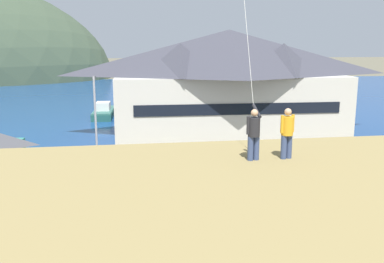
{
  "coord_description": "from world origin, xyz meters",
  "views": [
    {
      "loc": [
        -3.18,
        -22.06,
        9.76
      ],
      "look_at": [
        1.5,
        9.0,
        3.26
      ],
      "focal_mm": 39.3,
      "sensor_mm": 36.0,
      "label": 1
    }
  ],
  "objects_px": {
    "moored_boat_outer_mooring": "(158,116)",
    "person_kite_flyer": "(254,132)",
    "parked_car_front_row_silver": "(192,198)",
    "parked_car_back_row_right": "(373,162)",
    "parked_car_mid_row_near": "(62,202)",
    "parked_car_corner_spot": "(313,164)",
    "parked_car_lone_by_shed": "(85,169)",
    "harbor_lodge": "(229,80)",
    "person_companion": "(287,132)",
    "parked_car_back_row_left": "(287,197)",
    "parking_light_pole": "(96,117)",
    "parked_car_mid_row_center": "(191,167)",
    "storage_shed_waterside": "(181,115)",
    "wharf_dock": "(131,115)",
    "moored_boat_wharfside": "(104,112)"
  },
  "relations": [
    {
      "from": "wharf_dock",
      "to": "parked_car_mid_row_center",
      "type": "xyz_separation_m",
      "value": [
        4.17,
        -28.32,
        0.71
      ]
    },
    {
      "from": "parked_car_back_row_left",
      "to": "parking_light_pole",
      "type": "bearing_deg",
      "value": 137.91
    },
    {
      "from": "wharf_dock",
      "to": "person_kite_flyer",
      "type": "relative_size",
      "value": 6.98
    },
    {
      "from": "storage_shed_waterside",
      "to": "moored_boat_outer_mooring",
      "type": "bearing_deg",
      "value": 103.09
    },
    {
      "from": "wharf_dock",
      "to": "parking_light_pole",
      "type": "xyz_separation_m",
      "value": [
        -2.76,
        -24.69,
        3.96
      ]
    },
    {
      "from": "parking_light_pole",
      "to": "parked_car_back_row_left",
      "type": "bearing_deg",
      "value": -42.09
    },
    {
      "from": "parked_car_mid_row_near",
      "to": "parked_car_back_row_right",
      "type": "bearing_deg",
      "value": 13.06
    },
    {
      "from": "parked_car_mid_row_near",
      "to": "person_companion",
      "type": "xyz_separation_m",
      "value": [
        9.2,
        -9.88,
        5.8
      ]
    },
    {
      "from": "parked_car_corner_spot",
      "to": "parked_car_lone_by_shed",
      "type": "height_order",
      "value": "same"
    },
    {
      "from": "storage_shed_waterside",
      "to": "parked_car_corner_spot",
      "type": "relative_size",
      "value": 1.24
    },
    {
      "from": "person_companion",
      "to": "parked_car_lone_by_shed",
      "type": "bearing_deg",
      "value": 117.52
    },
    {
      "from": "harbor_lodge",
      "to": "parked_car_lone_by_shed",
      "type": "relative_size",
      "value": 6.08
    },
    {
      "from": "harbor_lodge",
      "to": "parked_car_front_row_silver",
      "type": "bearing_deg",
      "value": -108.6
    },
    {
      "from": "moored_boat_outer_mooring",
      "to": "person_kite_flyer",
      "type": "bearing_deg",
      "value": -89.28
    },
    {
      "from": "person_companion",
      "to": "moored_boat_wharfside",
      "type": "bearing_deg",
      "value": 101.07
    },
    {
      "from": "moored_boat_wharfside",
      "to": "parked_car_front_row_silver",
      "type": "distance_m",
      "value": 36.05
    },
    {
      "from": "parked_car_back_row_right",
      "to": "parked_car_mid_row_center",
      "type": "relative_size",
      "value": 1.01
    },
    {
      "from": "harbor_lodge",
      "to": "wharf_dock",
      "type": "distance_m",
      "value": 17.6
    },
    {
      "from": "parked_car_front_row_silver",
      "to": "parked_car_mid_row_near",
      "type": "xyz_separation_m",
      "value": [
        -7.34,
        0.44,
        0.0
      ]
    },
    {
      "from": "parked_car_lone_by_shed",
      "to": "moored_boat_outer_mooring",
      "type": "bearing_deg",
      "value": 74.1
    },
    {
      "from": "harbor_lodge",
      "to": "moored_boat_wharfside",
      "type": "distance_m",
      "value": 20.44
    },
    {
      "from": "harbor_lodge",
      "to": "parked_car_lone_by_shed",
      "type": "xyz_separation_m",
      "value": [
        -13.95,
        -14.79,
        -4.98
      ]
    },
    {
      "from": "person_kite_flyer",
      "to": "storage_shed_waterside",
      "type": "bearing_deg",
      "value": 87.32
    },
    {
      "from": "parking_light_pole",
      "to": "parked_car_corner_spot",
      "type": "bearing_deg",
      "value": -14.6
    },
    {
      "from": "person_kite_flyer",
      "to": "person_companion",
      "type": "height_order",
      "value": "person_kite_flyer"
    },
    {
      "from": "parked_car_mid_row_near",
      "to": "person_companion",
      "type": "bearing_deg",
      "value": -47.06
    },
    {
      "from": "harbor_lodge",
      "to": "parked_car_corner_spot",
      "type": "bearing_deg",
      "value": -80.4
    },
    {
      "from": "parked_car_mid_row_near",
      "to": "person_kite_flyer",
      "type": "relative_size",
      "value": 2.27
    },
    {
      "from": "moored_boat_outer_mooring",
      "to": "parked_car_corner_spot",
      "type": "bearing_deg",
      "value": -68.66
    },
    {
      "from": "storage_shed_waterside",
      "to": "parked_car_mid_row_near",
      "type": "xyz_separation_m",
      "value": [
        -9.51,
        -21.84,
        -1.21
      ]
    },
    {
      "from": "storage_shed_waterside",
      "to": "person_kite_flyer",
      "type": "distance_m",
      "value": 32.12
    },
    {
      "from": "parked_car_back_row_left",
      "to": "person_kite_flyer",
      "type": "height_order",
      "value": "person_kite_flyer"
    },
    {
      "from": "parked_car_back_row_left",
      "to": "wharf_dock",
      "type": "bearing_deg",
      "value": 104.08
    },
    {
      "from": "parked_car_back_row_right",
      "to": "person_kite_flyer",
      "type": "relative_size",
      "value": 2.31
    },
    {
      "from": "parked_car_back_row_right",
      "to": "parked_car_mid_row_near",
      "type": "distance_m",
      "value": 22.71
    },
    {
      "from": "wharf_dock",
      "to": "moored_boat_outer_mooring",
      "type": "bearing_deg",
      "value": -47.36
    },
    {
      "from": "parked_car_mid_row_center",
      "to": "storage_shed_waterside",
      "type": "bearing_deg",
      "value": 85.54
    },
    {
      "from": "parked_car_front_row_silver",
      "to": "parked_car_corner_spot",
      "type": "height_order",
      "value": "same"
    },
    {
      "from": "parked_car_front_row_silver",
      "to": "parked_car_back_row_right",
      "type": "relative_size",
      "value": 1.01
    },
    {
      "from": "person_kite_flyer",
      "to": "parked_car_mid_row_center",
      "type": "bearing_deg",
      "value": 89.14
    },
    {
      "from": "wharf_dock",
      "to": "parked_car_mid_row_near",
      "type": "xyz_separation_m",
      "value": [
        -4.09,
        -34.13,
        0.71
      ]
    },
    {
      "from": "harbor_lodge",
      "to": "wharf_dock",
      "type": "height_order",
      "value": "harbor_lodge"
    },
    {
      "from": "moored_boat_outer_mooring",
      "to": "parked_car_front_row_silver",
      "type": "distance_m",
      "value": 30.85
    },
    {
      "from": "parked_car_mid_row_center",
      "to": "person_kite_flyer",
      "type": "relative_size",
      "value": 2.29
    },
    {
      "from": "parked_car_front_row_silver",
      "to": "parking_light_pole",
      "type": "relative_size",
      "value": 0.59
    },
    {
      "from": "storage_shed_waterside",
      "to": "moored_boat_outer_mooring",
      "type": "xyz_separation_m",
      "value": [
        -1.99,
        8.56,
        -1.56
      ]
    },
    {
      "from": "storage_shed_waterside",
      "to": "moored_boat_outer_mooring",
      "type": "relative_size",
      "value": 0.77
    },
    {
      "from": "moored_boat_outer_mooring",
      "to": "person_kite_flyer",
      "type": "height_order",
      "value": "person_kite_flyer"
    },
    {
      "from": "parked_car_mid_row_near",
      "to": "parked_car_lone_by_shed",
      "type": "height_order",
      "value": "same"
    },
    {
      "from": "parked_car_corner_spot",
      "to": "parked_car_mid_row_near",
      "type": "distance_m",
      "value": 18.12
    }
  ]
}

